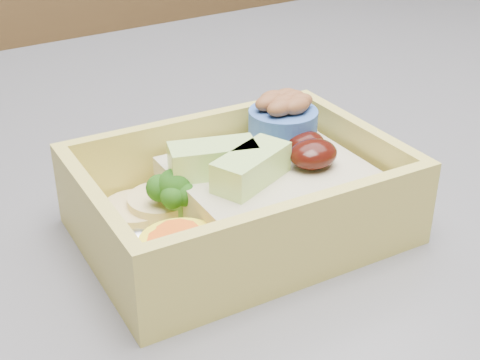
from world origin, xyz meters
TOP-DOWN VIEW (x-y plane):
  - bento_box at (-0.12, -0.16)m, footprint 0.21×0.16m

SIDE VIEW (x-z plane):
  - bento_box at x=-0.12m, z-range 0.91..0.98m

